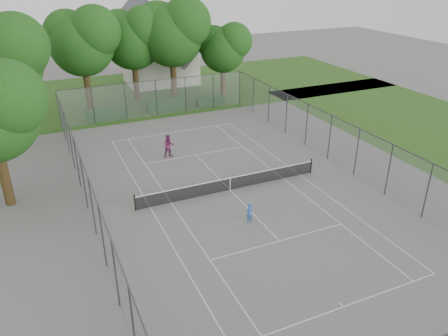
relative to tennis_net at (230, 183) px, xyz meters
name	(u,v)px	position (x,y,z in m)	size (l,w,h in m)	color
ground	(230,190)	(0.00, 0.00, -0.51)	(120.00, 120.00, 0.00)	#605E5B
grass_far	(135,93)	(0.00, 26.00, -0.51)	(60.00, 20.00, 0.00)	#244915
court_markings	(230,190)	(0.00, 0.00, -0.50)	(11.03, 23.83, 0.01)	silver
tennis_net	(230,183)	(0.00, 0.00, 0.00)	(12.87, 0.10, 1.10)	black
perimeter_fence	(230,166)	(0.00, 0.00, 1.30)	(18.08, 34.08, 3.52)	#38383D
tree_far_left	(82,39)	(-5.61, 21.74, 6.50)	(7.10, 6.49, 10.21)	#372714
tree_far_midleft	(133,36)	(-0.38, 23.08, 6.27)	(6.87, 6.27, 9.87)	#372714
tree_far_midright	(172,30)	(3.40, 21.53, 6.84)	(7.44, 6.80, 10.70)	#372714
tree_far_right	(224,46)	(8.76, 20.52, 5.00)	(5.58, 5.10, 8.02)	#372714
tree_side_back	(1,55)	(-12.61, 15.07, 6.70)	(7.30, 6.66, 10.49)	#372714
hedge_left	(107,114)	(-4.67, 17.99, -0.01)	(4.01, 1.20, 1.00)	#154217
hedge_mid	(165,105)	(1.17, 18.22, 0.07)	(3.68, 1.05, 1.16)	#154217
hedge_right	(210,101)	(6.06, 18.06, -0.07)	(2.94, 1.08, 0.88)	#154217
house	(159,50)	(4.07, 29.07, 3.57)	(8.14, 6.31, 10.13)	beige
girl_player	(249,212)	(-0.61, -3.96, 0.12)	(0.46, 0.30, 1.25)	#3163BA
woman_player	(169,146)	(-2.00, 6.88, 0.40)	(0.88, 0.69, 1.82)	#702555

